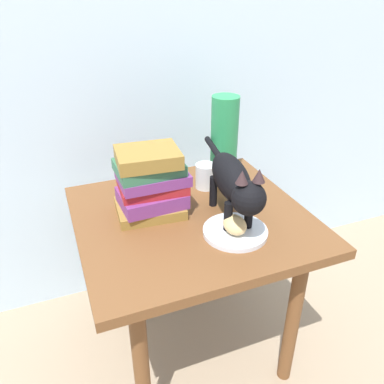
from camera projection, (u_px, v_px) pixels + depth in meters
ground_plane at (192, 342)px, 1.46m from camera, size 6.00×6.00×0.00m
back_panel at (143, 11)px, 1.29m from camera, size 4.00×0.04×2.20m
side_table at (192, 237)px, 1.23m from camera, size 0.69×0.65×0.56m
plate at (235, 231)px, 1.10m from camera, size 0.18×0.18×0.01m
bread_roll at (235, 225)px, 1.07m from camera, size 0.06×0.08×0.05m
cat at (234, 182)px, 1.09m from camera, size 0.14×0.48×0.23m
book_stack at (151, 183)px, 1.15m from camera, size 0.22×0.18×0.21m
green_vase at (224, 138)px, 1.36m from camera, size 0.10×0.10×0.29m
candle_jar at (206, 177)px, 1.33m from camera, size 0.07×0.07×0.08m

